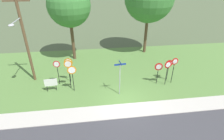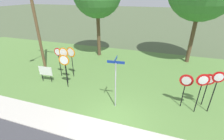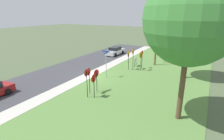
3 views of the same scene
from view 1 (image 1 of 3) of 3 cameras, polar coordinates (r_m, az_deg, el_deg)
The scene contains 15 objects.
ground_plane at distance 14.86m, azimuth 4.24°, elevation -10.76°, with size 160.00×160.00×0.00m, color #4C5B3D.
sidewalk_strip at distance 14.24m, azimuth 4.87°, elevation -12.70°, with size 44.00×1.60×0.06m, color #BCB7AD.
grass_median at distance 19.75m, azimuth 0.90°, elevation 0.38°, with size 44.00×12.00×0.04m, color #567F3D.
stop_sign_near_left at distance 15.98m, azimuth -13.65°, elevation 0.55°, with size 0.71×0.10×2.82m.
stop_sign_near_right at distance 17.02m, azimuth -17.06°, elevation 0.69°, with size 0.63×0.10×2.42m.
stop_sign_far_left at distance 17.02m, azimuth -13.64°, elevation 1.59°, with size 0.79×0.15×2.51m.
stop_sign_far_center at distance 15.61m, azimuth -12.56°, elevation -0.96°, with size 0.75×0.13×2.50m.
yield_sign_near_left at distance 16.91m, azimuth 14.55°, elevation 0.41°, with size 0.74×0.13×2.18m.
yield_sign_near_right at distance 17.33m, azimuth 19.21°, elevation 1.57°, with size 0.65×0.12×2.61m.
yield_sign_far_left at distance 16.83m, azimuth 17.30°, elevation 0.78°, with size 0.70×0.17×2.48m.
yield_sign_far_right at distance 17.84m, azimuth 17.65°, elevation 1.40°, with size 0.70×0.10×2.14m.
street_name_post at distance 14.82m, azimuth 2.52°, elevation -1.80°, with size 0.96×0.81×3.15m.
utility_pole at distance 17.44m, azimuth -26.25°, elevation 9.71°, with size 2.10×2.49×8.38m.
notice_board at distance 16.61m, azimuth -18.88°, elevation -3.97°, with size 1.10×0.10×1.25m.
oak_tree_left at distance 20.78m, azimuth -13.54°, elevation 19.31°, with size 4.65×4.65×8.56m.
Camera 1 is at (-2.53, -11.15, 9.48)m, focal length 28.74 mm.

